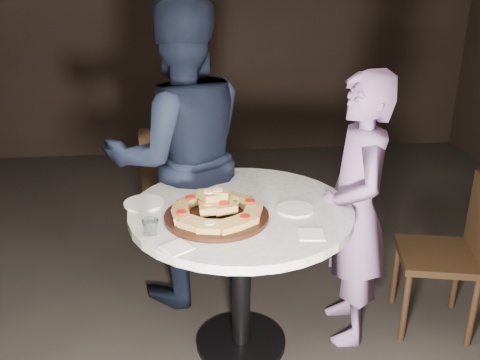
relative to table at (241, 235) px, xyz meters
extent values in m
cylinder|color=black|center=(0.00, 0.00, -0.67)|extent=(0.66, 0.66, 0.03)
cylinder|color=black|center=(0.00, 0.00, -0.27)|extent=(0.13, 0.13, 0.78)
cylinder|color=silver|center=(0.00, 0.00, 0.13)|extent=(1.49, 1.49, 0.05)
cylinder|color=black|center=(-0.13, -0.11, 0.17)|extent=(0.65, 0.65, 0.02)
cube|color=#A88241|center=(0.04, -0.06, 0.20)|extent=(0.12, 0.13, 0.05)
cylinder|color=red|center=(0.04, -0.06, 0.22)|extent=(0.06, 0.06, 0.01)
cube|color=#A88241|center=(-0.01, 0.02, 0.20)|extent=(0.13, 0.13, 0.05)
cube|color=#A88241|center=(-0.09, 0.06, 0.20)|extent=(0.13, 0.11, 0.05)
cylinder|color=beige|center=(-0.09, 0.06, 0.22)|extent=(0.06, 0.06, 0.01)
cube|color=#A88241|center=(-0.18, 0.06, 0.20)|extent=(0.11, 0.09, 0.05)
cube|color=#A88241|center=(-0.25, 0.01, 0.20)|extent=(0.13, 0.13, 0.05)
cylinder|color=red|center=(-0.25, 0.01, 0.22)|extent=(0.07, 0.07, 0.01)
cube|color=#A88241|center=(-0.30, -0.06, 0.20)|extent=(0.10, 0.12, 0.05)
cube|color=#A88241|center=(-0.30, -0.15, 0.20)|extent=(0.09, 0.11, 0.05)
cylinder|color=red|center=(-0.30, -0.15, 0.22)|extent=(0.05, 0.05, 0.01)
cube|color=#A88241|center=(-0.25, -0.23, 0.20)|extent=(0.14, 0.13, 0.05)
cube|color=#A88241|center=(-0.18, -0.28, 0.20)|extent=(0.12, 0.10, 0.05)
cylinder|color=beige|center=(-0.18, -0.28, 0.22)|extent=(0.06, 0.06, 0.01)
cube|color=#A88241|center=(-0.09, -0.28, 0.20)|extent=(0.13, 0.12, 0.05)
cube|color=#A88241|center=(-0.01, -0.23, 0.20)|extent=(0.13, 0.13, 0.05)
cylinder|color=red|center=(-0.01, -0.23, 0.22)|extent=(0.07, 0.07, 0.01)
cube|color=#A88241|center=(0.04, -0.15, 0.20)|extent=(0.11, 0.13, 0.05)
cube|color=#A88241|center=(-0.09, -0.07, 0.23)|extent=(0.13, 0.13, 0.04)
cylinder|color=#2D6B1E|center=(-0.09, -0.07, 0.26)|extent=(0.07, 0.07, 0.01)
cube|color=#A88241|center=(-0.17, -0.06, 0.23)|extent=(0.10, 0.12, 0.04)
cylinder|color=beige|center=(-0.17, -0.06, 0.26)|extent=(0.06, 0.06, 0.01)
cube|color=#A88241|center=(-0.17, -0.14, 0.23)|extent=(0.08, 0.11, 0.04)
cylinder|color=orange|center=(-0.17, -0.14, 0.26)|extent=(0.05, 0.05, 0.01)
cube|color=#A88241|center=(-0.10, -0.15, 0.23)|extent=(0.12, 0.11, 0.04)
cylinder|color=red|center=(-0.10, -0.15, 0.26)|extent=(0.06, 0.06, 0.01)
cube|color=#A88241|center=(-0.12, -0.07, 0.27)|extent=(0.12, 0.10, 0.04)
cylinder|color=beige|center=(-0.12, -0.07, 0.29)|extent=(0.06, 0.06, 0.01)
cube|color=#A88241|center=(-0.17, -0.09, 0.27)|extent=(0.11, 0.13, 0.04)
cylinder|color=beige|center=(-0.17, -0.09, 0.29)|extent=(0.06, 0.06, 0.01)
cylinder|color=white|center=(-0.49, 0.10, 0.16)|extent=(0.24, 0.24, 0.01)
cylinder|color=white|center=(0.27, -0.06, 0.16)|extent=(0.22, 0.22, 0.01)
imported|color=silver|center=(-0.44, -0.24, 0.19)|extent=(0.10, 0.10, 0.07)
cube|color=white|center=(-0.32, -0.38, 0.16)|extent=(0.16, 0.16, 0.01)
cube|color=white|center=(0.28, -0.33, 0.16)|extent=(0.13, 0.13, 0.01)
cube|color=black|center=(-0.29, 1.20, -0.21)|extent=(0.54, 0.54, 0.04)
cube|color=black|center=(-0.35, 0.98, 0.04)|extent=(0.45, 0.15, 0.48)
cylinder|color=black|center=(-0.06, 1.34, -0.45)|extent=(0.05, 0.05, 0.48)
cylinder|color=black|center=(-0.44, 1.43, -0.45)|extent=(0.05, 0.05, 0.48)
cylinder|color=black|center=(-0.15, 0.96, -0.45)|extent=(0.05, 0.05, 0.48)
cylinder|color=black|center=(-0.53, 1.05, -0.45)|extent=(0.05, 0.05, 0.48)
cube|color=black|center=(1.13, 0.08, -0.24)|extent=(0.51, 0.51, 0.04)
cylinder|color=black|center=(0.99, 0.29, -0.46)|extent=(0.04, 0.04, 0.45)
cylinder|color=black|center=(0.91, -0.06, -0.46)|extent=(0.04, 0.04, 0.45)
cylinder|color=black|center=(1.34, 0.21, -0.46)|extent=(0.04, 0.04, 0.45)
cylinder|color=black|center=(1.26, -0.14, -0.46)|extent=(0.04, 0.04, 0.45)
imported|color=black|center=(-0.29, 0.58, 0.24)|extent=(1.03, 0.88, 1.85)
imported|color=#81669E|center=(0.62, 0.08, 0.07)|extent=(0.40, 0.57, 1.52)
camera|label=1|loc=(-0.27, -2.42, 1.30)|focal=40.00mm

